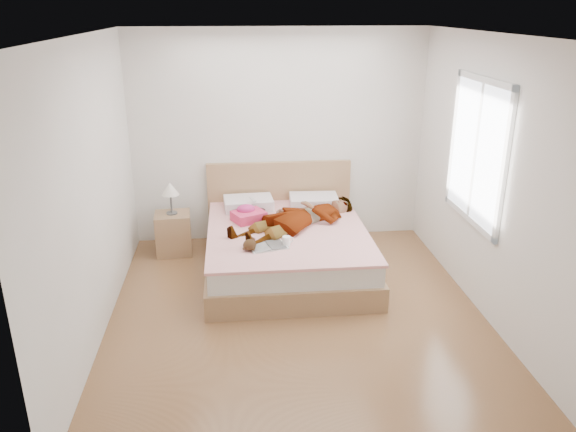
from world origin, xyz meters
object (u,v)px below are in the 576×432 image
Objects in this scene: coffee_mug at (287,241)px; plush_toy at (250,244)px; magazine at (268,246)px; phone at (253,199)px; nightstand at (173,230)px; towel at (248,215)px; woman at (299,214)px; bed at (286,245)px.

plush_toy is at bearing -168.21° from coffee_mug.
coffee_mug is 0.39m from plush_toy.
phone is at bearing 96.04° from magazine.
coffee_mug reaches higher than magazine.
phone is 1.04m from nightstand.
plush_toy is at bearing -90.67° from towel.
bed is (-0.15, -0.06, -0.35)m from woman.
nightstand is at bearing 127.56° from plush_toy.
woman is 3.94× the size of magazine.
nightstand reaches higher than phone.
towel is 0.83m from coffee_mug.
woman is at bearing -18.44° from nightstand.
magazine is at bearing 14.34° from plush_toy.
nightstand is (-1.31, 0.54, 0.02)m from bed.
magazine is at bearing -113.67° from bed.
coffee_mug is 0.14× the size of nightstand.
towel is at bearing 102.68° from magazine.
bed is 0.56m from towel.
coffee_mug is 1.68m from nightstand.
bed reaches higher than plush_toy.
woman is 0.88m from plush_toy.
towel is 0.49× the size of nightstand.
coffee_mug is at bearing 11.79° from plush_toy.
coffee_mug is (-0.20, -0.58, -0.07)m from woman.
towel is at bearing -141.32° from woman.
woman is at bearing 71.45° from coffee_mug.
nightstand is (-1.07, 1.10, -0.22)m from magazine.
phone reaches higher than plush_toy.
nightstand is (-0.89, 0.33, -0.29)m from towel.
woman reaches higher than magazine.
nightstand is (-1.46, 0.49, -0.33)m from woman.
plush_toy is (-0.38, -0.08, 0.01)m from coffee_mug.
bed is 1.42m from nightstand.
bed is 16.28× the size of coffee_mug.
woman is 18.89× the size of phone.
plush_toy is at bearing -129.87° from phone.
woman is 7.75× the size of plush_toy.
plush_toy is at bearing -52.44° from nightstand.
magazine is 3.38× the size of coffee_mug.
magazine is 0.20m from plush_toy.
coffee_mug is at bearing -63.39° from towel.
phone reaches higher than towel.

